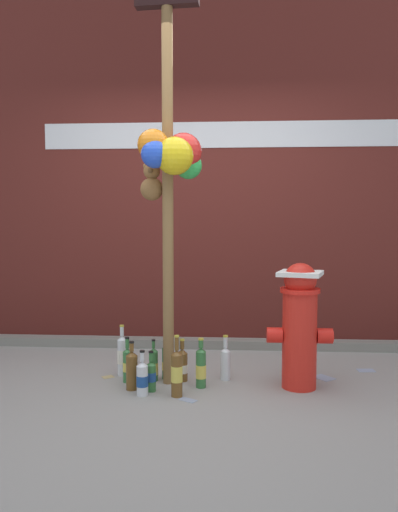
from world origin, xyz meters
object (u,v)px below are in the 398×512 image
Objects in this scene: bottle_3 at (154,365)px; bottle_9 at (166,361)px; memorial_post at (170,137)px; bottle_10 at (177,372)px; bottle_1 at (201,368)px; bottle_8 at (127,364)px; fire_hydrant at (300,323)px; bottle_2 at (151,375)px; bottle_6 at (122,355)px; bottle_7 at (132,369)px; bottle_0 at (182,365)px; bottle_4 at (225,362)px; bottle_5 at (142,378)px.

bottle_9 is (0.09, 0.06, 0.01)m from bottle_3.
bottle_10 is at bearing -73.68° from memorial_post.
bottle_8 is (-0.53, 0.08, -0.01)m from bottle_1.
fire_hydrant is at bearing -1.65° from bottle_8.
bottle_2 is at bearing -171.93° from fire_hydrant.
bottle_7 is (0.14, -0.32, -0.01)m from bottle_6.
bottle_0 is 0.91× the size of bottle_7.
fire_hydrant is at bearing -8.09° from bottle_9.
bottle_1 reaches higher than bottle_7.
bottle_2 is at bearing -103.48° from bottle_9.
bottle_4 is 0.43m from bottle_9.
bottle_8 is (-0.06, 0.16, -0.01)m from bottle_7.
bottle_7 is at bearing 130.25° from bottle_5.
bottle_0 is 0.81× the size of bottle_6.
bottle_6 is 1.16× the size of bottle_8.
memorial_post is at bearing -179.95° from fire_hydrant.
bottle_10 reaches higher than bottle_0.
bottle_1 is 0.32m from bottle_9.
bottle_6 is 1.12× the size of bottle_9.
fire_hydrant reaches higher than bottle_2.
bottle_3 is 0.31m from bottle_5.
bottle_1 is 1.02× the size of bottle_9.
bottle_2 is 0.22m from bottle_3.
bottle_6 is (-0.23, 0.43, 0.04)m from bottle_5.
bottle_7 is 0.99× the size of bottle_9.
bottle_5 is at bearing -125.35° from memorial_post.
bottle_2 is 0.58m from bottle_4.
bottle_5 is (-0.55, -0.37, -0.01)m from bottle_4.
bottle_4 is at bearing 47.14° from bottle_1.
bottle_10 is (0.07, -0.23, -1.57)m from memorial_post.
fire_hydrant is 0.91m from bottle_10.
bottle_0 is 0.32m from bottle_4.
bottle_0 is 1.01× the size of bottle_5.
fire_hydrant reaches higher than bottle_8.
bottle_6 reaches higher than bottle_2.
memorial_post is 1.64m from bottle_6.
memorial_post is at bearing 50.66° from bottle_2.
bottle_6 is 0.18m from bottle_8.
bottle_2 is at bearing -129.34° from memorial_post.
memorial_post is at bearing -129.17° from bottle_0.
fire_hydrant reaches higher than bottle_5.
bottle_4 is at bearing 21.96° from bottle_7.
memorial_post reaches higher than bottle_0.
bottle_0 is (0.07, 0.09, -1.61)m from memorial_post.
bottle_6 is 0.34m from bottle_7.
bottle_1 is 1.06× the size of bottle_8.
bottle_3 is 1.00× the size of bottle_5.
bottle_10 is (-0.83, -0.23, -0.29)m from fire_hydrant.
bottle_2 is at bearing -163.41° from bottle_1.
bottle_9 is (-0.43, -0.00, -0.00)m from bottle_4.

